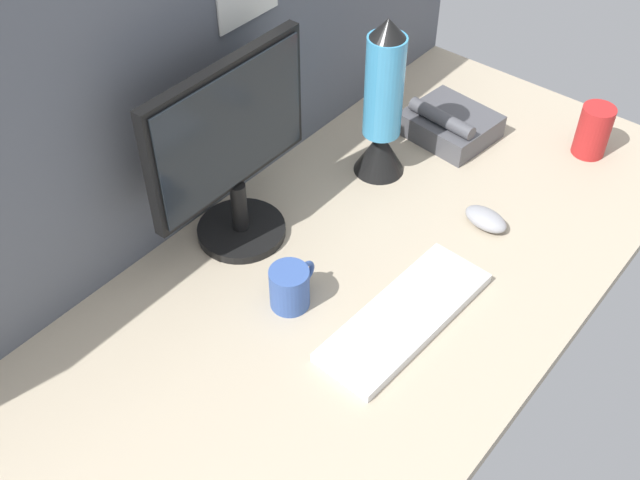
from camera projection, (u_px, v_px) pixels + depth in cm
name	position (u px, v px, depth cm)	size (l,w,h in cm)	color
ground_plane	(329.00, 301.00, 145.24)	(180.00, 80.00, 3.00)	tan
cubicle_wall_back	(172.00, 89.00, 140.24)	(180.00, 5.50, 60.30)	#565B66
monitor	(231.00, 149.00, 141.79)	(38.07, 18.00, 39.18)	black
keyboard	(405.00, 316.00, 139.23)	(37.00, 13.00, 2.00)	silver
mouse	(486.00, 219.00, 156.99)	(5.60, 9.60, 3.40)	#99999E
mug_ceramic_blue	(290.00, 287.00, 139.95)	(10.64, 7.46, 8.53)	#38569E
mug_red_plastic	(593.00, 131.00, 171.62)	(7.42, 7.42, 12.09)	red
lava_lamp	(382.00, 112.00, 160.60)	(11.27, 11.27, 36.87)	black
desk_phone	(450.00, 124.00, 178.26)	(18.92, 20.70, 8.80)	#4C4C51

